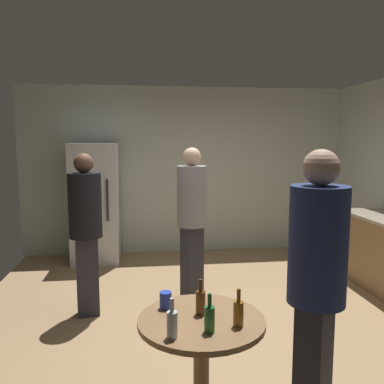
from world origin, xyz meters
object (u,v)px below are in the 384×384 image
object	(u,v)px
foreground_table	(201,334)
refrigerator	(95,203)
plastic_cup_blue	(166,300)
person_in_gray_shirt	(192,211)
beer_bottle_brown	(201,301)
beer_bottle_green	(209,318)
person_in_black_shirt	(86,222)
beer_bottle_clear	(172,323)
person_in_navy_shirt	(317,275)
beer_bottle_amber	(238,312)

from	to	relation	value
foreground_table	refrigerator	bearing A→B (deg)	105.70
refrigerator	plastic_cup_blue	bearing A→B (deg)	-76.70
person_in_gray_shirt	beer_bottle_brown	bearing A→B (deg)	-34.29
beer_bottle_brown	beer_bottle_green	world-z (taller)	same
beer_bottle_green	person_in_black_shirt	distance (m)	2.22
beer_bottle_clear	person_in_black_shirt	bearing A→B (deg)	109.99
foreground_table	person_in_navy_shirt	xyz separation A→B (m)	(0.66, -0.19, 0.42)
refrigerator	beer_bottle_brown	bearing A→B (deg)	-73.99
refrigerator	person_in_navy_shirt	distance (m)	4.31
plastic_cup_blue	person_in_gray_shirt	distance (m)	1.98
foreground_table	person_in_navy_shirt	world-z (taller)	person_in_navy_shirt
refrigerator	beer_bottle_brown	size ratio (longest dim) A/B	7.83
beer_bottle_green	person_in_navy_shirt	bearing A→B (deg)	-0.83
refrigerator	foreground_table	size ratio (longest dim) A/B	2.25
beer_bottle_amber	refrigerator	bearing A→B (deg)	107.97
refrigerator	beer_bottle_clear	world-z (taller)	refrigerator
beer_bottle_green	person_in_navy_shirt	size ratio (longest dim) A/B	0.13
foreground_table	beer_bottle_brown	xyz separation A→B (m)	(0.00, 0.06, 0.19)
refrigerator	person_in_black_shirt	distance (m)	1.96
foreground_table	beer_bottle_green	world-z (taller)	beer_bottle_green
beer_bottle_green	plastic_cup_blue	xyz separation A→B (m)	(-0.23, 0.36, -0.03)
beer_bottle_green	person_in_navy_shirt	xyz separation A→B (m)	(0.64, -0.01, 0.24)
beer_bottle_green	beer_bottle_clear	xyz separation A→B (m)	(-0.22, -0.04, 0.00)
refrigerator	person_in_gray_shirt	xyz separation A→B (m)	(1.26, -1.66, 0.13)
beer_bottle_brown	beer_bottle_clear	world-z (taller)	same
person_in_black_shirt	person_in_navy_shirt	size ratio (longest dim) A/B	0.96
beer_bottle_amber	beer_bottle_green	distance (m)	0.19
foreground_table	beer_bottle_brown	distance (m)	0.20
person_in_gray_shirt	beer_bottle_green	bearing A→B (deg)	-33.29
refrigerator	foreground_table	world-z (taller)	refrigerator
person_in_gray_shirt	plastic_cup_blue	bearing A→B (deg)	-40.91
beer_bottle_clear	person_in_navy_shirt	distance (m)	0.89
beer_bottle_clear	refrigerator	bearing A→B (deg)	102.15
person_in_navy_shirt	beer_bottle_clear	bearing A→B (deg)	47.56
beer_bottle_amber	plastic_cup_blue	xyz separation A→B (m)	(-0.42, 0.31, -0.03)
beer_bottle_amber	person_in_black_shirt	distance (m)	2.26
beer_bottle_clear	person_in_black_shirt	world-z (taller)	person_in_black_shirt
beer_bottle_clear	person_in_navy_shirt	size ratio (longest dim) A/B	0.13
foreground_table	beer_bottle_green	bearing A→B (deg)	-83.58
refrigerator	person_in_black_shirt	world-z (taller)	refrigerator
beer_bottle_clear	beer_bottle_amber	bearing A→B (deg)	12.83
person_in_navy_shirt	person_in_gray_shirt	bearing A→B (deg)	-33.39
person_in_navy_shirt	person_in_black_shirt	bearing A→B (deg)	-5.91
beer_bottle_clear	plastic_cup_blue	distance (m)	0.40
beer_bottle_brown	person_in_navy_shirt	distance (m)	0.74
beer_bottle_clear	person_in_black_shirt	xyz separation A→B (m)	(-0.74, 2.03, 0.18)
foreground_table	beer_bottle_amber	bearing A→B (deg)	-31.84
beer_bottle_brown	beer_bottle_clear	size ratio (longest dim) A/B	1.00
foreground_table	person_in_black_shirt	distance (m)	2.07
beer_bottle_amber	person_in_navy_shirt	bearing A→B (deg)	-7.64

